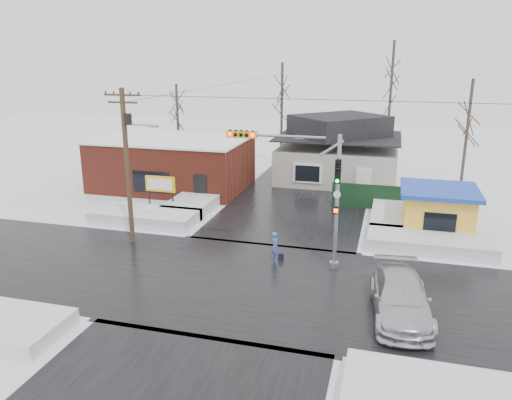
% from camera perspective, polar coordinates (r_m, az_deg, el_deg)
% --- Properties ---
extents(ground, '(120.00, 120.00, 0.00)m').
position_cam_1_polar(ground, '(24.77, -1.31, -9.40)').
color(ground, white).
rests_on(ground, ground).
extents(road_ns, '(10.00, 120.00, 0.02)m').
position_cam_1_polar(road_ns, '(24.77, -1.31, -9.38)').
color(road_ns, black).
rests_on(road_ns, ground).
extents(road_ew, '(120.00, 10.00, 0.02)m').
position_cam_1_polar(road_ew, '(24.77, -1.31, -9.38)').
color(road_ew, black).
rests_on(road_ew, ground).
extents(snowbank_nw, '(7.00, 3.00, 0.80)m').
position_cam_1_polar(snowbank_nw, '(33.92, -12.58, -1.84)').
color(snowbank_nw, white).
rests_on(snowbank_nw, ground).
extents(snowbank_ne, '(7.00, 3.00, 0.80)m').
position_cam_1_polar(snowbank_ne, '(30.30, 19.28, -4.60)').
color(snowbank_ne, white).
rests_on(snowbank_ne, ground).
extents(snowbank_nside_w, '(3.00, 8.00, 0.80)m').
position_cam_1_polar(snowbank_nside_w, '(37.43, -6.33, 0.19)').
color(snowbank_nside_w, white).
rests_on(snowbank_nside_w, ground).
extents(snowbank_nside_e, '(3.00, 8.00, 0.80)m').
position_cam_1_polar(snowbank_nside_e, '(34.94, 15.57, -1.51)').
color(snowbank_nside_e, white).
rests_on(snowbank_nside_e, ground).
extents(traffic_signal, '(6.05, 0.68, 7.00)m').
position_cam_1_polar(traffic_signal, '(25.43, 5.81, 2.10)').
color(traffic_signal, gray).
rests_on(traffic_signal, ground).
extents(utility_pole, '(3.15, 0.44, 9.00)m').
position_cam_1_polar(utility_pole, '(29.27, -14.45, 4.71)').
color(utility_pole, '#382619').
rests_on(utility_pole, ground).
extents(brick_building, '(12.20, 8.20, 4.12)m').
position_cam_1_polar(brick_building, '(42.13, -9.49, 4.24)').
color(brick_building, maroon).
rests_on(brick_building, ground).
extents(marquee_sign, '(2.20, 0.21, 2.55)m').
position_cam_1_polar(marquee_sign, '(35.62, -10.88, 1.69)').
color(marquee_sign, black).
rests_on(marquee_sign, ground).
extents(house, '(10.40, 8.40, 5.76)m').
position_cam_1_polar(house, '(44.34, 9.39, 5.56)').
color(house, '#ADA79C').
rests_on(house, ground).
extents(kiosk, '(4.60, 4.60, 2.88)m').
position_cam_1_polar(kiosk, '(32.84, 20.03, -1.11)').
color(kiosk, yellow).
rests_on(kiosk, ground).
extents(fence, '(8.00, 0.12, 1.80)m').
position_cam_1_polar(fence, '(36.71, 14.87, 0.22)').
color(fence, black).
rests_on(fence, ground).
extents(tree_far_left, '(3.00, 3.00, 10.00)m').
position_cam_1_polar(tree_far_left, '(48.58, 3.00, 13.03)').
color(tree_far_left, '#332821').
rests_on(tree_far_left, ground).
extents(tree_far_mid, '(3.00, 3.00, 12.00)m').
position_cam_1_polar(tree_far_mid, '(49.37, 15.34, 14.39)').
color(tree_far_mid, '#332821').
rests_on(tree_far_mid, ground).
extents(tree_far_right, '(3.00, 3.00, 9.00)m').
position_cam_1_polar(tree_far_right, '(41.88, 23.31, 10.12)').
color(tree_far_right, '#332821').
rests_on(tree_far_right, ground).
extents(tree_far_west, '(3.00, 3.00, 8.00)m').
position_cam_1_polar(tree_far_west, '(49.95, -9.04, 11.11)').
color(tree_far_west, '#332821').
rests_on(tree_far_west, ground).
extents(pedestrian, '(0.59, 0.69, 1.61)m').
position_cam_1_polar(pedestrian, '(26.93, 2.20, -5.35)').
color(pedestrian, '#465EC4').
rests_on(pedestrian, ground).
extents(car, '(2.90, 5.94, 1.66)m').
position_cam_1_polar(car, '(22.37, 16.21, -10.71)').
color(car, silver).
rests_on(car, ground).
extents(shopping_bag, '(0.28, 0.13, 0.35)m').
position_cam_1_polar(shopping_bag, '(27.25, 2.87, -6.53)').
color(shopping_bag, black).
rests_on(shopping_bag, ground).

